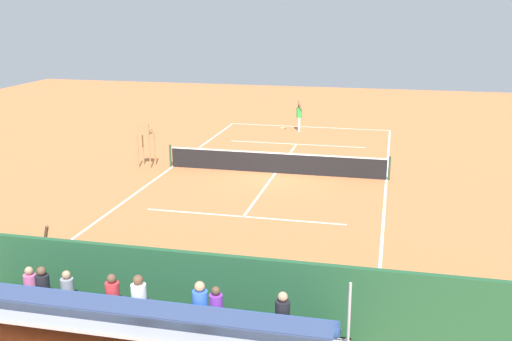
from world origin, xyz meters
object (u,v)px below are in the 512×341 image
courtside_bench (252,300)px  tennis_player (299,115)px  line_judge (41,260)px  equipment_bag (177,308)px  tennis_ball_near (292,145)px  bleacher_stand (133,317)px  tennis_racket (283,128)px  tennis_net (276,162)px  umpire_chair (145,140)px

courtside_bench → tennis_player: 22.99m
courtside_bench → line_judge: (5.68, -0.05, 0.46)m
equipment_bag → tennis_ball_near: (0.32, -19.04, -0.15)m
bleacher_stand → tennis_racket: (1.41, -25.59, -0.96)m
tennis_net → equipment_bag: tennis_net is taller
equipment_bag → tennis_player: (0.55, -22.98, 0.84)m
bleacher_stand → tennis_player: (0.29, -24.95, 0.04)m
tennis_ball_near → line_judge: bearing=79.6°
bleacher_stand → equipment_bag: 2.14m
bleacher_stand → equipment_bag: bearing=-97.3°
umpire_chair → tennis_player: umpire_chair is taller
bleacher_stand → tennis_racket: bleacher_stand is taller
bleacher_stand → umpire_chair: (6.07, -15.06, 0.34)m
tennis_net → tennis_racket: (1.54, -10.22, -0.49)m
bleacher_stand → line_judge: size_ratio=4.70×
equipment_bag → tennis_player: tennis_player is taller
umpire_chair → equipment_bag: size_ratio=2.38×
equipment_bag → tennis_player: 23.01m
tennis_net → tennis_ball_near: (0.20, -5.64, -0.47)m
bleacher_stand → tennis_ball_near: bleacher_stand is taller
tennis_net → line_judge: bearing=74.5°
equipment_bag → tennis_racket: size_ratio=1.72×
equipment_bag → courtside_bench: bearing=-176.1°
umpire_chair → line_judge: (-2.54, 12.91, -0.30)m
umpire_chair → tennis_racket: (-4.66, -10.54, -1.30)m
courtside_bench → equipment_bag: bearing=3.9°
bleacher_stand → tennis_ball_near: 21.03m
umpire_chair → tennis_player: 11.46m
tennis_racket → umpire_chair: bearing=66.2°
tennis_net → umpire_chair: (6.20, 0.31, 0.81)m
tennis_net → umpire_chair: size_ratio=4.81×
line_judge → tennis_net: bearing=-105.5°
tennis_net → bleacher_stand: 15.37m
umpire_chair → courtside_bench: (-8.21, 12.96, -0.76)m
umpire_chair → line_judge: bearing=101.1°
tennis_net → tennis_player: bearing=-87.5°
tennis_net → tennis_player: tennis_player is taller
tennis_ball_near → tennis_racket: bearing=-73.6°
tennis_net → line_judge: (3.66, 13.22, 0.51)m
tennis_net → umpire_chair: bearing=2.9°
equipment_bag → tennis_ball_near: equipment_bag is taller
tennis_player → tennis_racket: (1.12, -0.64, -1.00)m
tennis_net → tennis_racket: 10.35m
bleacher_stand → tennis_player: bearing=-89.3°
tennis_net → line_judge: 13.73m
tennis_net → bleacher_stand: bearing=89.5°
equipment_bag → tennis_racket: (1.67, -23.62, -0.16)m
line_judge → tennis_player: bearing=-98.1°
tennis_racket → tennis_ball_near: tennis_ball_near is taller
bleacher_stand → line_judge: (3.53, -2.14, 0.04)m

